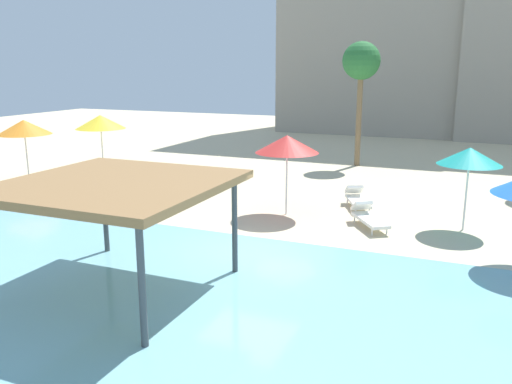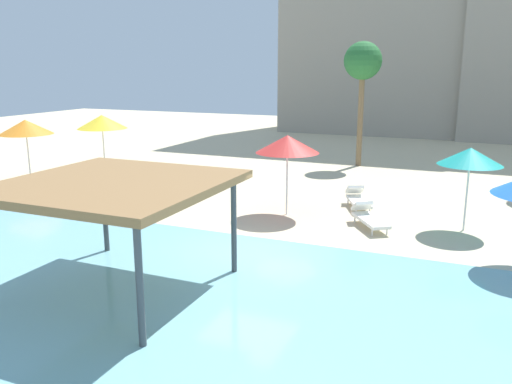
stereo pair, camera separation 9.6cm
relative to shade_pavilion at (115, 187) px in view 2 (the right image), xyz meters
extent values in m
plane|color=beige|center=(1.69, 3.17, -2.44)|extent=(80.00, 80.00, 0.00)
cube|color=#7AB7C1|center=(1.69, -2.08, -2.42)|extent=(44.00, 13.50, 0.04)
cylinder|color=#42474C|center=(-1.96, 1.96, -1.23)|extent=(0.14, 0.14, 2.41)
cylinder|color=#42474C|center=(1.96, 1.96, -1.23)|extent=(0.14, 0.14, 2.41)
cylinder|color=#42474C|center=(1.96, -1.96, -1.23)|extent=(0.14, 0.14, 2.41)
cube|color=olive|center=(0.00, 0.00, 0.06)|extent=(4.62, 4.62, 0.18)
cylinder|color=silver|center=(7.11, 7.97, -1.39)|extent=(0.06, 0.06, 2.09)
cone|color=teal|center=(7.11, 7.97, -0.08)|extent=(1.93, 1.93, 0.53)
cylinder|color=silver|center=(-11.01, 8.05, -1.36)|extent=(0.06, 0.06, 2.14)
cone|color=orange|center=(-11.01, 8.05, 0.03)|extent=(2.31, 2.31, 0.64)
cylinder|color=silver|center=(1.35, 7.51, -1.35)|extent=(0.06, 0.06, 2.18)
cone|color=red|center=(1.35, 7.51, 0.04)|extent=(2.17, 2.17, 0.60)
cylinder|color=silver|center=(-9.75, 11.60, -1.40)|extent=(0.06, 0.06, 2.08)
cone|color=yellow|center=(-9.75, 11.60, -0.03)|extent=(2.41, 2.41, 0.66)
cylinder|color=white|center=(4.96, 6.56, -2.33)|extent=(0.05, 0.05, 0.22)
cylinder|color=white|center=(4.57, 6.29, -2.33)|extent=(0.05, 0.05, 0.22)
cylinder|color=white|center=(4.16, 7.75, -2.33)|extent=(0.05, 0.05, 0.22)
cylinder|color=white|center=(3.76, 7.48, -2.33)|extent=(0.05, 0.05, 0.22)
cube|color=white|center=(4.36, 7.02, -2.17)|extent=(1.50, 1.83, 0.10)
cube|color=white|center=(3.95, 7.64, -1.89)|extent=(0.78, 0.76, 0.40)
cylinder|color=white|center=(4.02, 8.68, -2.33)|extent=(0.05, 0.05, 0.22)
cylinder|color=white|center=(3.58, 8.48, -2.33)|extent=(0.05, 0.05, 0.22)
cylinder|color=white|center=(3.43, 9.99, -2.33)|extent=(0.05, 0.05, 0.22)
cylinder|color=white|center=(2.99, 9.79, -2.33)|extent=(0.05, 0.05, 0.22)
cube|color=white|center=(3.51, 9.23, -2.17)|extent=(1.29, 1.89, 0.10)
cube|color=white|center=(3.20, 9.91, -1.89)|extent=(0.76, 0.71, 0.40)
cylinder|color=white|center=(-3.90, 5.41, -2.33)|extent=(0.05, 0.05, 0.22)
cylinder|color=white|center=(-4.38, 5.45, -2.33)|extent=(0.05, 0.05, 0.22)
cylinder|color=white|center=(-3.78, 6.84, -2.33)|extent=(0.05, 0.05, 0.22)
cylinder|color=white|center=(-4.26, 6.88, -2.33)|extent=(0.05, 0.05, 0.22)
cube|color=white|center=(-4.08, 6.15, -2.17)|extent=(0.74, 1.84, 0.10)
cube|color=white|center=(-4.02, 6.89, -1.89)|extent=(0.64, 0.56, 0.40)
cylinder|color=brown|center=(1.64, 17.77, 0.05)|extent=(0.28, 0.28, 4.98)
sphere|color=#286B33|center=(1.64, 17.77, 2.90)|extent=(1.90, 1.90, 1.90)
camera|label=1|loc=(7.18, -9.20, 2.58)|focal=36.82mm
camera|label=2|loc=(7.27, -9.16, 2.58)|focal=36.82mm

